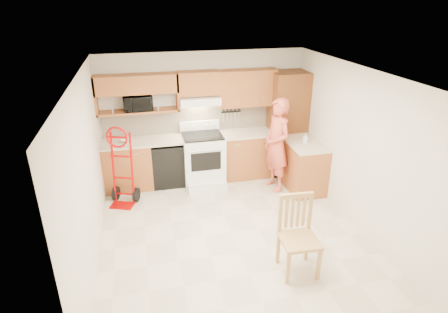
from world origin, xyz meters
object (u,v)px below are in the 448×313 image
object	(u,v)px
microwave	(138,103)
range	(203,155)
person	(277,145)
hand_truck	(121,170)
dining_chair	(300,238)

from	to	relation	value
microwave	range	world-z (taller)	microwave
microwave	person	bearing A→B (deg)	-24.14
microwave	hand_truck	distance (m)	1.30
microwave	hand_truck	world-z (taller)	microwave
range	person	distance (m)	1.44
hand_truck	dining_chair	distance (m)	3.31
microwave	person	distance (m)	2.68
microwave	hand_truck	xyz separation A→B (m)	(-0.39, -0.77, -0.98)
hand_truck	microwave	bearing A→B (deg)	83.61
person	hand_truck	size ratio (longest dim) A/B	1.36
range	hand_truck	world-z (taller)	hand_truck
range	dining_chair	bearing A→B (deg)	-75.29
range	person	size ratio (longest dim) A/B	0.65
hand_truck	dining_chair	xyz separation A→B (m)	(2.30, -2.38, -0.12)
range	person	xyz separation A→B (m)	(1.29, -0.55, 0.31)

